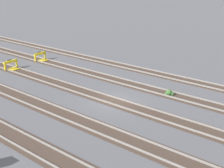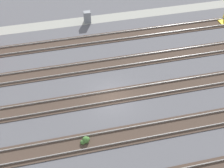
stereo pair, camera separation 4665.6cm
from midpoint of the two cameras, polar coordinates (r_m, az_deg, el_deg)
ground_plane at (r=20.83m, az=38.47°, el=-31.84°), size 400.00×400.00×0.00m
service_walkway at (r=25.48m, az=17.68°, el=-2.28°), size 54.00×2.00×0.01m
rail_track_nearest at (r=23.11m, az=22.62°, el=-10.16°), size 90.00×2.23×0.21m
rail_track_near_inner at (r=21.38m, az=29.57°, el=-20.58°), size 90.00×2.23×0.21m
rail_track_middle at (r=20.79m, az=38.53°, el=-31.80°), size 90.00×2.24×0.21m
rail_track_far_inner at (r=21.43m, az=49.86°, el=-42.20°), size 90.00×2.23×0.21m
electrical_cabinet at (r=24.65m, az=18.43°, el=-1.76°), size 0.90×0.73×1.60m
weed_clump at (r=19.61m, az=42.11°, el=-48.52°), size 0.92×0.70×0.64m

